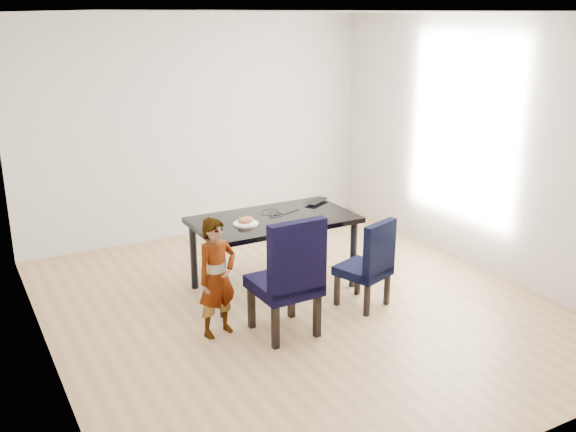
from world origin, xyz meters
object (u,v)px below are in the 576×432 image
dining_table (274,253)px  child (217,277)px  chair_right (363,263)px  plate (246,224)px  laptop (313,201)px  chair_left (284,275)px

dining_table → child: size_ratio=1.51×
chair_right → plate: size_ratio=3.55×
plate → laptop: (0.96, 0.34, 0.01)m
laptop → chair_right: bearing=57.2°
dining_table → plate: (-0.33, -0.06, 0.38)m
child → laptop: bearing=18.4°
dining_table → chair_left: chair_left is taller
laptop → plate: bearing=-8.7°
child → plate: 0.84m
chair_left → chair_right: chair_left is taller
dining_table → chair_left: (-0.37, -0.90, 0.17)m
dining_table → plate: size_ratio=6.50×
chair_right → plate: bearing=121.5°
chair_right → dining_table: bearing=106.0°
chair_right → laptop: 1.12m
chair_right → plate: (-0.88, 0.72, 0.32)m
child → laptop: (1.52, 0.94, 0.23)m
chair_left → laptop: size_ratio=3.39×
chair_left → child: bearing=152.5°
chair_right → chair_left: bearing=168.4°
child → plate: child is taller
dining_table → chair_left: bearing=-112.5°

